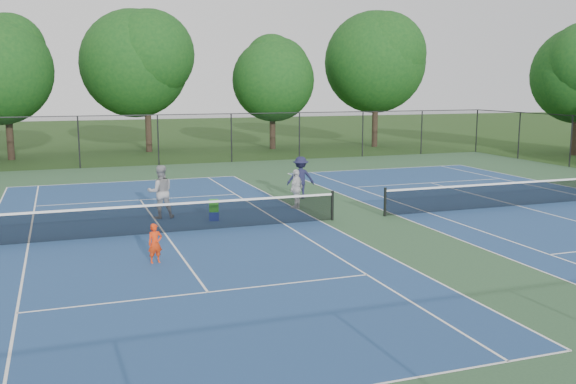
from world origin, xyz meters
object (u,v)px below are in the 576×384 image
object	(u,v)px
bystander_a	(296,189)
ball_crate	(214,216)
ball_hopper	(214,206)
child_player	(155,243)
tree_back_c	(272,75)
tree_back_b	(146,58)
tree_back_d	(376,57)
instructor	(161,192)
tree_back_a	(5,64)
bystander_b	(301,178)

from	to	relation	value
bystander_a	ball_crate	distance (m)	3.78
ball_hopper	child_player	bearing A→B (deg)	-119.58
tree_back_c	child_player	distance (m)	31.58
bystander_a	ball_crate	size ratio (longest dim) A/B	4.39
tree_back_c	tree_back_b	bearing A→B (deg)	173.66
tree_back_d	tree_back_b	bearing A→B (deg)	173.29
tree_back_d	tree_back_c	bearing A→B (deg)	172.87
tree_back_b	instructor	world-z (taller)	tree_back_b
tree_back_b	tree_back_d	size ratio (longest dim) A/B	0.97
ball_hopper	bystander_a	bearing A→B (deg)	17.80
tree_back_a	instructor	world-z (taller)	tree_back_a
bystander_a	bystander_b	xyz separation A→B (m)	(0.93, 1.99, 0.12)
tree_back_b	instructor	xyz separation A→B (m)	(-2.72, -23.54, -5.63)
child_player	bystander_b	bearing A→B (deg)	36.37
bystander_b	ball_crate	distance (m)	5.51
tree_back_b	bystander_a	world-z (taller)	tree_back_b
tree_back_d	bystander_b	distance (m)	24.44
tree_back_c	ball_crate	xyz separation A→B (m)	(-10.02, -23.59, -5.32)
instructor	ball_hopper	size ratio (longest dim) A/B	4.49
child_player	bystander_a	size ratio (longest dim) A/B	0.71
bystander_a	ball_hopper	distance (m)	3.74
ball_hopper	tree_back_a	bearing A→B (deg)	109.46
bystander_a	ball_crate	world-z (taller)	bystander_a
tree_back_d	ball_crate	world-z (taller)	tree_back_d
tree_back_a	instructor	size ratio (longest dim) A/B	4.75
tree_back_a	child_player	distance (m)	28.48
child_player	ball_hopper	distance (m)	5.59
tree_back_a	ball_hopper	size ratio (longest dim) A/B	21.33
tree_back_a	tree_back_d	world-z (taller)	tree_back_d
tree_back_b	ball_hopper	bearing A→B (deg)	-92.37
ball_crate	tree_back_b	bearing A→B (deg)	87.63
tree_back_d	bystander_a	size ratio (longest dim) A/B	6.74
tree_back_a	child_player	size ratio (longest dim) A/B	8.40
ball_hopper	bystander_b	bearing A→B (deg)	34.88
ball_hopper	tree_back_c	bearing A→B (deg)	66.99
tree_back_d	bystander_a	bearing A→B (deg)	-123.99
tree_back_c	bystander_b	xyz separation A→B (m)	(-5.53, -20.46, -4.59)
tree_back_d	bystander_b	size ratio (longest dim) A/B	5.81
bystander_a	tree_back_b	bearing A→B (deg)	-126.66
child_player	instructor	distance (m)	6.02
tree_back_b	child_player	size ratio (longest dim) A/B	9.21
tree_back_b	tree_back_a	bearing A→B (deg)	-167.47
tree_back_a	bystander_a	world-z (taller)	tree_back_a
ball_hopper	instructor	bearing A→B (deg)	148.48
tree_back_a	bystander_b	xyz separation A→B (m)	(12.47, -19.46, -5.15)
instructor	bystander_b	world-z (taller)	instructor
bystander_a	ball_hopper	world-z (taller)	bystander_a
tree_back_b	tree_back_c	size ratio (longest dim) A/B	1.19
tree_back_c	tree_back_d	distance (m)	8.17
child_player	ball_hopper	bearing A→B (deg)	48.99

